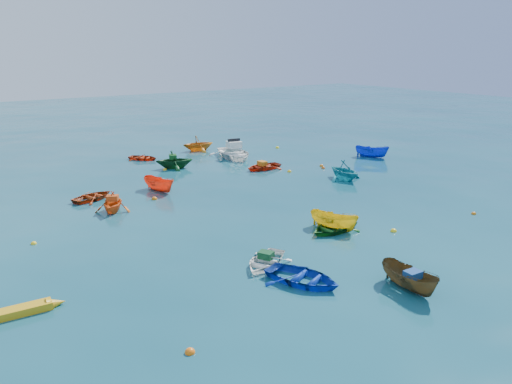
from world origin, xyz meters
TOP-DOWN VIEW (x-y plane):
  - ground at (0.00, 0.00)m, footprint 160.00×160.00m
  - dinghy_blue_sw at (-5.39, -6.31)m, footprint 3.46×4.00m
  - dinghy_white_near at (-5.65, -3.94)m, footprint 3.40×3.10m
  - sampan_brown_mid at (-2.13, -9.25)m, footprint 1.26×2.95m
  - dinghy_orange_w at (-8.75, 7.63)m, footprint 3.16×3.28m
  - sampan_yellow_mid at (0.18, -2.27)m, footprint 2.03×3.05m
  - dinghy_green_e at (-0.09, -2.51)m, footprint 3.16×2.39m
  - dinghy_cyan_se at (8.24, 5.24)m, footprint 2.68×3.07m
  - dinghy_red_nw at (-9.02, 10.76)m, footprint 3.30×2.82m
  - sampan_orange_n at (-4.59, 10.15)m, footprint 1.79×3.09m
  - dinghy_green_n at (-0.78, 15.73)m, footprint 3.65×3.41m
  - dinghy_red_ne at (5.05, 11.31)m, footprint 3.19×2.33m
  - sampan_blue_far at (15.83, 9.51)m, footprint 2.55×3.20m
  - dinghy_red_far at (-1.68, 20.24)m, footprint 3.11×3.23m
  - dinghy_orange_far at (4.25, 21.01)m, footprint 3.29×2.95m
  - kayak_yellow at (-16.26, -2.32)m, footprint 3.98×0.81m
  - motorboat_white at (5.40, 16.35)m, footprint 4.40×5.58m
  - tarp_green_a at (-5.56, -3.89)m, footprint 0.76×0.82m
  - tarp_blue_a at (-2.14, -9.40)m, footprint 0.69×0.54m
  - tarp_orange_a at (-8.73, 7.67)m, footprint 0.84×0.79m
  - tarp_green_b at (-0.88, 15.76)m, footprint 0.79×0.89m
  - tarp_orange_b at (4.95, 11.30)m, footprint 0.57×0.75m
  - buoy_or_a at (-11.65, -8.13)m, footprint 0.35×0.35m
  - buoy_ye_a at (2.60, -4.41)m, footprint 0.34×0.34m
  - buoy_or_b at (8.85, -5.16)m, footprint 0.29×0.29m
  - buoy_ye_b at (-13.88, 4.76)m, footprint 0.29×0.29m
  - buoy_or_c at (-5.71, 8.48)m, footprint 0.38×0.38m
  - buoy_ye_c at (6.22, 9.33)m, footprint 0.35×0.35m
  - buoy_or_d at (9.26, 8.70)m, footprint 0.31×0.31m
  - buoy_ye_d at (-1.73, 15.57)m, footprint 0.33×0.33m
  - buoy_or_e at (9.65, 9.36)m, footprint 0.33×0.33m
  - buoy_ye_e at (11.27, 17.68)m, footprint 0.37×0.37m

SIDE VIEW (x-z plane):
  - ground at x=0.00m, z-range 0.00..0.00m
  - dinghy_blue_sw at x=-5.39m, z-range -0.35..0.35m
  - dinghy_white_near at x=-5.65m, z-range -0.29..0.29m
  - sampan_brown_mid at x=-2.13m, z-range -0.56..0.56m
  - dinghy_orange_w at x=-8.75m, z-range -0.66..0.66m
  - sampan_yellow_mid at x=0.18m, z-range -0.55..0.55m
  - dinghy_green_e at x=-0.09m, z-range -0.31..0.31m
  - dinghy_cyan_se at x=8.24m, z-range -0.77..0.77m
  - dinghy_red_nw at x=-9.02m, z-range -0.29..0.29m
  - sampan_orange_n at x=-4.59m, z-range -0.56..0.56m
  - dinghy_green_n at x=-0.78m, z-range -0.78..0.78m
  - dinghy_red_ne at x=5.05m, z-range -0.32..0.32m
  - sampan_blue_far at x=15.83m, z-range -0.59..0.59m
  - dinghy_red_far at x=-1.68m, z-range -0.27..0.27m
  - dinghy_orange_far at x=4.25m, z-range -0.78..0.78m
  - kayak_yellow at x=-16.26m, z-range -0.20..0.20m
  - motorboat_white at x=5.40m, z-range -0.82..0.82m
  - buoy_or_a at x=-11.65m, z-range -0.17..0.17m
  - buoy_ye_a at x=2.60m, z-range -0.17..0.17m
  - buoy_or_b at x=8.85m, z-range -0.15..0.15m
  - buoy_ye_b at x=-13.88m, z-range -0.15..0.15m
  - buoy_or_c at x=-5.71m, z-range -0.19..0.19m
  - buoy_ye_c at x=6.22m, z-range -0.17..0.17m
  - buoy_or_d at x=9.26m, z-range -0.16..0.16m
  - buoy_ye_d at x=-1.73m, z-range -0.16..0.16m
  - buoy_or_e at x=9.65m, z-range -0.16..0.16m
  - buoy_ye_e at x=11.27m, z-range -0.18..0.18m
  - tarp_green_a at x=-5.56m, z-range 0.29..0.61m
  - tarp_orange_b at x=4.95m, z-range 0.32..0.68m
  - tarp_blue_a at x=-2.14m, z-range 0.56..0.88m
  - tarp_orange_a at x=-8.73m, z-range 0.66..0.99m
  - tarp_green_b at x=-0.88m, z-range 0.78..1.14m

